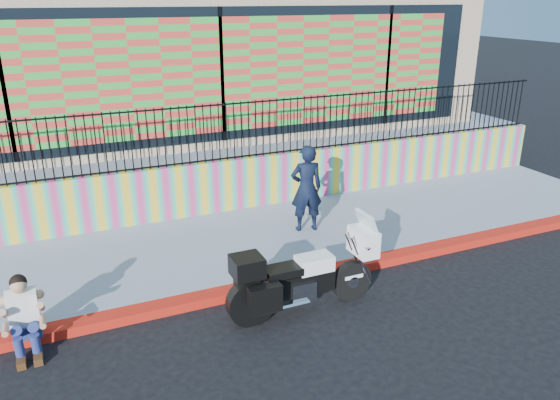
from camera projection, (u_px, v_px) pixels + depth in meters
ground at (305, 281)px, 9.08m from camera, size 90.00×90.00×0.00m
red_curb at (305, 277)px, 9.06m from camera, size 16.00×0.30×0.15m
sidewalk at (267, 239)px, 10.47m from camera, size 16.00×3.00×0.15m
mural_wall at (238, 183)px, 11.62m from camera, size 16.00×0.20×1.10m
metal_fence at (237, 131)px, 11.22m from camera, size 15.80×0.04×1.20m
elevated_platform at (180, 135)px, 16.02m from camera, size 16.00×10.00×1.25m
storefront_building at (176, 43)px, 14.91m from camera, size 14.00×8.06×4.00m
police_motorcycle at (301, 276)px, 8.01m from camera, size 2.30×0.76×1.43m
police_officer at (306, 188)px, 10.42m from camera, size 0.69×0.51×1.70m
seated_man at (25, 323)px, 7.11m from camera, size 0.54×0.71×1.06m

